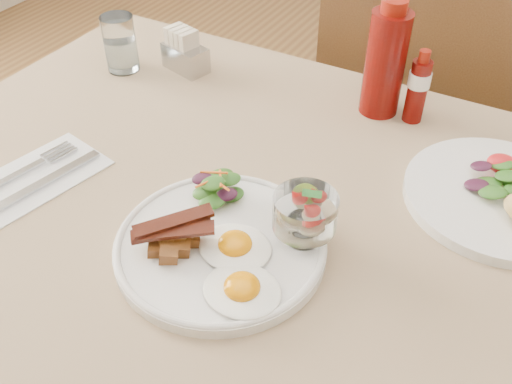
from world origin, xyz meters
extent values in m
cylinder|color=brown|center=(-0.59, 0.36, 0.35)|extent=(0.06, 0.06, 0.71)
cube|color=brown|center=(0.00, 0.00, 0.73)|extent=(1.30, 0.85, 0.04)
cube|color=#93785A|center=(0.00, 0.00, 0.75)|extent=(1.33, 0.88, 0.00)
cylinder|color=brown|center=(-0.18, 0.57, 0.23)|extent=(0.04, 0.04, 0.45)
cylinder|color=brown|center=(0.18, 0.57, 0.23)|extent=(0.04, 0.04, 0.45)
cylinder|color=brown|center=(-0.18, 0.93, 0.23)|extent=(0.04, 0.04, 0.45)
cylinder|color=brown|center=(0.18, 0.93, 0.23)|extent=(0.04, 0.04, 0.45)
cube|color=brown|center=(0.00, 0.75, 0.47)|extent=(0.42, 0.42, 0.03)
cube|color=brown|center=(0.00, 0.55, 0.70)|extent=(0.42, 0.03, 0.46)
cylinder|color=white|center=(-0.06, -0.10, 0.76)|extent=(0.28, 0.28, 0.02)
ellipsoid|color=white|center=(0.01, -0.16, 0.77)|extent=(0.12, 0.11, 0.01)
ellipsoid|color=orange|center=(0.01, -0.16, 0.78)|extent=(0.04, 0.04, 0.03)
ellipsoid|color=white|center=(-0.04, -0.10, 0.77)|extent=(0.12, 0.11, 0.01)
ellipsoid|color=orange|center=(-0.04, -0.10, 0.78)|extent=(0.04, 0.04, 0.03)
cube|color=brown|center=(-0.11, -0.13, 0.78)|extent=(0.03, 0.03, 0.02)
cube|color=brown|center=(-0.09, -0.14, 0.78)|extent=(0.03, 0.03, 0.02)
cube|color=brown|center=(-0.12, -0.16, 0.78)|extent=(0.02, 0.02, 0.02)
cube|color=brown|center=(-0.09, -0.12, 0.78)|extent=(0.03, 0.03, 0.02)
cube|color=brown|center=(-0.10, -0.16, 0.78)|extent=(0.03, 0.03, 0.02)
cube|color=brown|center=(-0.13, -0.13, 0.78)|extent=(0.02, 0.02, 0.02)
cube|color=brown|center=(-0.10, -0.13, 0.79)|extent=(0.03, 0.03, 0.02)
cube|color=brown|center=(-0.11, -0.14, 0.79)|extent=(0.02, 0.02, 0.02)
cube|color=brown|center=(-0.09, -0.13, 0.79)|extent=(0.03, 0.03, 0.02)
cube|color=#511C0D|center=(-0.11, -0.14, 0.80)|extent=(0.09, 0.08, 0.01)
cube|color=#511C0D|center=(-0.10, -0.14, 0.80)|extent=(0.10, 0.07, 0.01)
cube|color=#511C0D|center=(-0.11, -0.13, 0.81)|extent=(0.08, 0.09, 0.01)
ellipsoid|color=#205215|center=(-0.11, -0.03, 0.77)|extent=(0.04, 0.03, 0.01)
ellipsoid|color=#205215|center=(-0.09, -0.02, 0.78)|extent=(0.04, 0.03, 0.01)
ellipsoid|color=#331024|center=(-0.13, -0.02, 0.78)|extent=(0.03, 0.02, 0.01)
ellipsoid|color=#205215|center=(-0.10, -0.05, 0.78)|extent=(0.04, 0.03, 0.01)
ellipsoid|color=#205215|center=(-0.12, -0.04, 0.79)|extent=(0.04, 0.03, 0.01)
ellipsoid|color=#331024|center=(-0.09, -0.03, 0.79)|extent=(0.03, 0.02, 0.01)
ellipsoid|color=#205215|center=(-0.11, -0.01, 0.79)|extent=(0.04, 0.03, 0.01)
ellipsoid|color=#205215|center=(-0.10, -0.01, 0.80)|extent=(0.03, 0.02, 0.01)
ellipsoid|color=#331024|center=(-0.13, -0.03, 0.80)|extent=(0.03, 0.02, 0.01)
ellipsoid|color=#205215|center=(-0.11, -0.04, 0.80)|extent=(0.04, 0.03, 0.01)
cylinder|color=orange|center=(-0.10, -0.03, 0.81)|extent=(0.03, 0.03, 0.01)
cylinder|color=orange|center=(-0.12, -0.02, 0.81)|extent=(0.04, 0.02, 0.01)
cylinder|color=orange|center=(-0.10, -0.04, 0.81)|extent=(0.04, 0.02, 0.01)
cylinder|color=orange|center=(-0.11, -0.04, 0.81)|extent=(0.02, 0.04, 0.01)
cylinder|color=white|center=(0.03, -0.04, 0.77)|extent=(0.05, 0.05, 0.01)
cylinder|color=white|center=(0.03, -0.04, 0.79)|extent=(0.02, 0.02, 0.02)
cylinder|color=white|center=(0.03, -0.04, 0.82)|extent=(0.08, 0.08, 0.05)
cylinder|color=beige|center=(0.02, -0.03, 0.81)|extent=(0.02, 0.02, 0.01)
cylinder|color=beige|center=(0.04, -0.05, 0.81)|extent=(0.02, 0.02, 0.01)
cylinder|color=beige|center=(0.04, -0.03, 0.81)|extent=(0.02, 0.02, 0.01)
cylinder|color=#71A332|center=(0.03, -0.03, 0.83)|extent=(0.03, 0.03, 0.01)
cone|color=red|center=(0.04, -0.05, 0.83)|extent=(0.02, 0.02, 0.02)
cone|color=red|center=(0.02, -0.04, 0.84)|extent=(0.02, 0.02, 0.02)
cone|color=red|center=(0.04, -0.03, 0.84)|extent=(0.02, 0.02, 0.02)
ellipsoid|color=#2C7B2C|center=(0.04, -0.04, 0.85)|extent=(0.02, 0.01, 0.00)
ellipsoid|color=#2C7B2C|center=(0.04, -0.04, 0.85)|extent=(0.02, 0.01, 0.00)
cylinder|color=white|center=(0.24, 0.18, 0.76)|extent=(0.27, 0.27, 0.02)
ellipsoid|color=#205215|center=(0.22, 0.19, 0.77)|extent=(0.05, 0.03, 0.01)
ellipsoid|color=#205215|center=(0.25, 0.21, 0.78)|extent=(0.04, 0.03, 0.01)
ellipsoid|color=#331024|center=(0.21, 0.17, 0.78)|extent=(0.04, 0.03, 0.01)
ellipsoid|color=#205215|center=(0.23, 0.16, 0.78)|extent=(0.04, 0.03, 0.01)
ellipsoid|color=#331024|center=(0.20, 0.21, 0.79)|extent=(0.03, 0.03, 0.01)
ellipsoid|color=#205215|center=(0.24, 0.19, 0.79)|extent=(0.04, 0.03, 0.01)
ellipsoid|color=#205215|center=(0.23, 0.21, 0.79)|extent=(0.04, 0.03, 0.01)
ellipsoid|color=red|center=(0.23, 0.23, 0.78)|extent=(0.05, 0.04, 0.03)
cylinder|color=#570805|center=(0.00, 0.33, 0.84)|extent=(0.08, 0.08, 0.18)
cylinder|color=maroon|center=(0.00, 0.33, 0.94)|extent=(0.05, 0.05, 0.02)
cylinder|color=#570805|center=(0.06, 0.33, 0.81)|extent=(0.04, 0.04, 0.11)
cylinder|color=white|center=(0.06, 0.33, 0.83)|extent=(0.05, 0.05, 0.03)
cylinder|color=maroon|center=(0.06, 0.33, 0.87)|extent=(0.02, 0.02, 0.02)
cube|color=#B9B9BE|center=(-0.38, 0.29, 0.78)|extent=(0.10, 0.07, 0.05)
cube|color=beige|center=(-0.41, 0.29, 0.81)|extent=(0.02, 0.04, 0.06)
cube|color=beige|center=(-0.40, 0.29, 0.81)|extent=(0.02, 0.04, 0.06)
cube|color=beige|center=(-0.38, 0.29, 0.81)|extent=(0.02, 0.04, 0.06)
cube|color=beige|center=(-0.37, 0.28, 0.81)|extent=(0.02, 0.04, 0.06)
cylinder|color=white|center=(-0.49, 0.23, 0.81)|extent=(0.06, 0.06, 0.11)
cylinder|color=silver|center=(-0.49, 0.23, 0.78)|extent=(0.05, 0.05, 0.06)
cube|color=silver|center=(-0.39, -0.12, 0.75)|extent=(0.17, 0.25, 0.00)
cube|color=#B9B9BE|center=(-0.37, -0.12, 0.76)|extent=(0.06, 0.21, 0.00)
cube|color=#B9B9BE|center=(-0.42, -0.15, 0.76)|extent=(0.04, 0.15, 0.00)
cube|color=#B9B9BE|center=(-0.41, -0.05, 0.76)|extent=(0.01, 0.05, 0.00)
cube|color=#B9B9BE|center=(-0.40, -0.05, 0.76)|extent=(0.01, 0.05, 0.00)
cube|color=#B9B9BE|center=(-0.39, -0.05, 0.76)|extent=(0.01, 0.05, 0.00)
cube|color=#B9B9BE|center=(-0.38, -0.05, 0.76)|extent=(0.01, 0.05, 0.00)
camera|label=1|loc=(0.24, -0.53, 1.30)|focal=40.00mm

